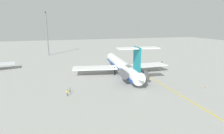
{
  "coord_description": "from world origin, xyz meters",
  "views": [
    {
      "loc": [
        -70.51,
        31.63,
        19.16
      ],
      "look_at": [
        -5.31,
        12.07,
        2.95
      ],
      "focal_mm": 29.13,
      "sensor_mm": 36.0,
      "label": 1
    }
  ],
  "objects_px": {
    "ground_crew_near_tail": "(70,89)",
    "safety_cone_nose": "(141,60)",
    "ground_crew_near_nose": "(67,92)",
    "ground_crew_portside": "(136,59)",
    "main_jetliner": "(123,66)",
    "safety_cone_tail": "(140,61)",
    "ground_crew_starboard": "(162,62)",
    "safety_cone_wingtip": "(206,87)",
    "light_mast": "(47,32)"
  },
  "relations": [
    {
      "from": "ground_crew_near_nose",
      "to": "safety_cone_tail",
      "type": "distance_m",
      "value": 53.72
    },
    {
      "from": "safety_cone_wingtip",
      "to": "safety_cone_tail",
      "type": "xyz_separation_m",
      "value": [
        42.84,
        2.12,
        0.0
      ]
    },
    {
      "from": "ground_crew_portside",
      "to": "ground_crew_near_nose",
      "type": "bearing_deg",
      "value": 32.81
    },
    {
      "from": "ground_crew_near_tail",
      "to": "safety_cone_nose",
      "type": "distance_m",
      "value": 54.55
    },
    {
      "from": "safety_cone_nose",
      "to": "safety_cone_wingtip",
      "type": "distance_m",
      "value": 45.28
    },
    {
      "from": "safety_cone_tail",
      "to": "ground_crew_near_nose",
      "type": "bearing_deg",
      "value": 133.66
    },
    {
      "from": "ground_crew_near_nose",
      "to": "ground_crew_portside",
      "type": "distance_m",
      "value": 53.12
    },
    {
      "from": "light_mast",
      "to": "main_jetliner",
      "type": "bearing_deg",
      "value": -151.92
    },
    {
      "from": "ground_crew_near_nose",
      "to": "light_mast",
      "type": "relative_size",
      "value": 0.07
    },
    {
      "from": "ground_crew_starboard",
      "to": "main_jetliner",
      "type": "bearing_deg",
      "value": -67.56
    },
    {
      "from": "ground_crew_near_nose",
      "to": "safety_cone_tail",
      "type": "xyz_separation_m",
      "value": [
        37.08,
        -38.85,
        -0.88
      ]
    },
    {
      "from": "ground_crew_portside",
      "to": "safety_cone_nose",
      "type": "relative_size",
      "value": 3.16
    },
    {
      "from": "ground_crew_portside",
      "to": "light_mast",
      "type": "xyz_separation_m",
      "value": [
        32.67,
        44.61,
        13.27
      ]
    },
    {
      "from": "safety_cone_wingtip",
      "to": "safety_cone_tail",
      "type": "distance_m",
      "value": 42.89
    },
    {
      "from": "safety_cone_tail",
      "to": "main_jetliner",
      "type": "bearing_deg",
      "value": 140.98
    },
    {
      "from": "ground_crew_near_tail",
      "to": "safety_cone_tail",
      "type": "xyz_separation_m",
      "value": [
        34.56,
        -38.05,
        -0.76
      ]
    },
    {
      "from": "main_jetliner",
      "to": "safety_cone_tail",
      "type": "height_order",
      "value": "main_jetliner"
    },
    {
      "from": "safety_cone_tail",
      "to": "safety_cone_nose",
      "type": "bearing_deg",
      "value": -39.61
    },
    {
      "from": "ground_crew_near_tail",
      "to": "light_mast",
      "type": "distance_m",
      "value": 69.79
    },
    {
      "from": "ground_crew_near_nose",
      "to": "ground_crew_starboard",
      "type": "height_order",
      "value": "ground_crew_near_nose"
    },
    {
      "from": "ground_crew_starboard",
      "to": "safety_cone_nose",
      "type": "xyz_separation_m",
      "value": [
        12.27,
        5.25,
        -0.83
      ]
    },
    {
      "from": "safety_cone_nose",
      "to": "ground_crew_near_nose",
      "type": "bearing_deg",
      "value": 134.04
    },
    {
      "from": "ground_crew_near_tail",
      "to": "safety_cone_wingtip",
      "type": "xyz_separation_m",
      "value": [
        -8.28,
        -40.17,
        -0.76
      ]
    },
    {
      "from": "ground_crew_starboard",
      "to": "ground_crew_near_tail",
      "type": "bearing_deg",
      "value": -63.76
    },
    {
      "from": "ground_crew_near_tail",
      "to": "safety_cone_wingtip",
      "type": "distance_m",
      "value": 41.02
    },
    {
      "from": "main_jetliner",
      "to": "light_mast",
      "type": "xyz_separation_m",
      "value": [
        54.56,
        29.1,
        10.95
      ]
    },
    {
      "from": "ground_crew_near_nose",
      "to": "ground_crew_near_tail",
      "type": "bearing_deg",
      "value": 161.78
    },
    {
      "from": "main_jetliner",
      "to": "ground_crew_starboard",
      "type": "relative_size",
      "value": 24.81
    },
    {
      "from": "main_jetliner",
      "to": "light_mast",
      "type": "distance_m",
      "value": 62.8
    },
    {
      "from": "safety_cone_wingtip",
      "to": "light_mast",
      "type": "relative_size",
      "value": 0.02
    },
    {
      "from": "ground_crew_near_nose",
      "to": "ground_crew_portside",
      "type": "relative_size",
      "value": 1.05
    },
    {
      "from": "ground_crew_near_tail",
      "to": "light_mast",
      "type": "relative_size",
      "value": 0.06
    },
    {
      "from": "safety_cone_wingtip",
      "to": "light_mast",
      "type": "xyz_separation_m",
      "value": [
        76.3,
        48.33,
        14.1
      ]
    },
    {
      "from": "ground_crew_near_nose",
      "to": "light_mast",
      "type": "bearing_deg",
      "value": -174.54
    },
    {
      "from": "safety_cone_wingtip",
      "to": "safety_cone_tail",
      "type": "bearing_deg",
      "value": 2.83
    },
    {
      "from": "main_jetliner",
      "to": "safety_cone_nose",
      "type": "height_order",
      "value": "main_jetliner"
    },
    {
      "from": "ground_crew_near_tail",
      "to": "ground_crew_portside",
      "type": "relative_size",
      "value": 0.94
    },
    {
      "from": "safety_cone_tail",
      "to": "safety_cone_wingtip",
      "type": "bearing_deg",
      "value": -177.17
    },
    {
      "from": "light_mast",
      "to": "safety_cone_tail",
      "type": "bearing_deg",
      "value": -125.91
    },
    {
      "from": "ground_crew_near_tail",
      "to": "safety_cone_tail",
      "type": "distance_m",
      "value": 51.41
    },
    {
      "from": "main_jetliner",
      "to": "ground_crew_near_nose",
      "type": "distance_m",
      "value": 27.09
    },
    {
      "from": "ground_crew_starboard",
      "to": "safety_cone_tail",
      "type": "height_order",
      "value": "ground_crew_starboard"
    },
    {
      "from": "light_mast",
      "to": "safety_cone_nose",
      "type": "bearing_deg",
      "value": -122.75
    },
    {
      "from": "ground_crew_near_tail",
      "to": "safety_cone_wingtip",
      "type": "height_order",
      "value": "ground_crew_near_tail"
    },
    {
      "from": "main_jetliner",
      "to": "ground_crew_portside",
      "type": "bearing_deg",
      "value": -31.35
    },
    {
      "from": "ground_crew_portside",
      "to": "main_jetliner",
      "type": "bearing_deg",
      "value": 42.03
    },
    {
      "from": "light_mast",
      "to": "ground_crew_portside",
      "type": "bearing_deg",
      "value": -126.22
    },
    {
      "from": "main_jetliner",
      "to": "safety_cone_tail",
      "type": "bearing_deg",
      "value": -35.05
    },
    {
      "from": "ground_crew_portside",
      "to": "light_mast",
      "type": "relative_size",
      "value": 0.07
    },
    {
      "from": "main_jetliner",
      "to": "safety_cone_wingtip",
      "type": "relative_size",
      "value": 78.42
    }
  ]
}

